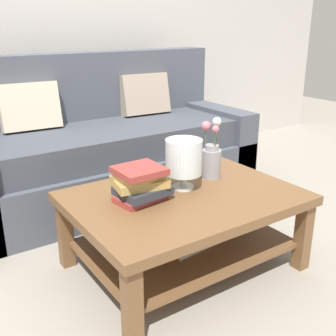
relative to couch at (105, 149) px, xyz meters
name	(u,v)px	position (x,y,z in m)	size (l,w,h in m)	color
ground_plane	(165,242)	(-0.04, -0.88, -0.36)	(10.00, 10.00, 0.00)	gray
back_wall	(53,12)	(-0.04, 0.77, 0.99)	(6.40, 0.12, 2.70)	#BCB7B2
couch	(105,149)	(0.00, 0.00, 0.00)	(2.18, 0.90, 1.06)	#474C56
coffee_table	(184,215)	(-0.11, -1.16, -0.05)	(1.16, 0.85, 0.43)	brown
book_stack_main	(141,183)	(-0.33, -1.10, 0.16)	(0.28, 0.25, 0.18)	#993833
glass_hurricane_vase	(184,158)	(-0.06, -1.09, 0.24)	(0.19, 0.19, 0.27)	silver
flower_pitcher	(211,157)	(0.17, -1.04, 0.19)	(0.11, 0.11, 0.35)	gray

